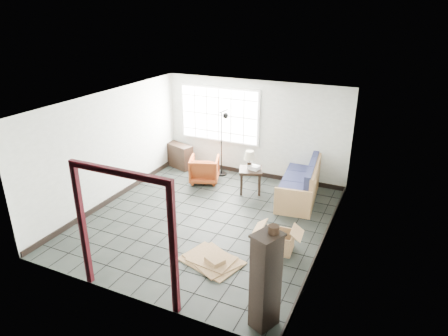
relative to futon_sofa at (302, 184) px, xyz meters
The scene contains 15 objects.
ground 2.53m from the futon_sofa, 128.69° to the right, with size 5.50×5.50×0.00m, color black.
room_shell 2.82m from the futon_sofa, 129.11° to the right, with size 5.02×5.52×2.61m.
window_panel 2.95m from the futon_sofa, 163.80° to the left, with size 2.32×0.08×1.52m.
doorway_trim 5.02m from the futon_sofa, 108.60° to the right, with size 1.80×0.08×2.20m.
futon_sofa is the anchor object (origin of this frame).
armchair 2.58m from the futon_sofa, behind, with size 0.73×0.68×0.75m, color maroon.
side_table 1.28m from the futon_sofa, 169.05° to the right, with size 0.71×0.71×0.61m.
table_lamp 1.43m from the futon_sofa, behind, with size 0.32×0.32×0.44m.
projector 1.23m from the futon_sofa, 169.54° to the right, with size 0.29×0.25×0.09m.
floor_lamp 2.38m from the futon_sofa, behind, with size 0.50×0.49×1.90m.
console_shelf 3.74m from the futon_sofa, behind, with size 0.94×0.61×0.68m.
tall_shelf 4.42m from the futon_sofa, 82.37° to the right, with size 0.46×0.51×1.52m.
pot 4.51m from the futon_sofa, 81.48° to the right, with size 0.18×0.18×0.11m.
open_box 2.43m from the futon_sofa, 86.05° to the right, with size 0.95×0.53×0.52m.
cardboard_pile 3.41m from the futon_sofa, 103.30° to the right, with size 1.23×1.04×0.16m.
Camera 1 is at (3.54, -6.78, 4.34)m, focal length 32.00 mm.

